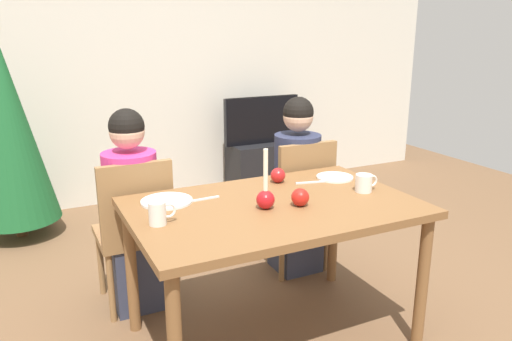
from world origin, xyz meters
TOP-DOWN VIEW (x-y plane):
  - ground_plane at (0.00, 0.00)m, footprint 7.68×7.68m
  - back_wall at (0.00, 2.60)m, footprint 6.40×0.10m
  - dining_table at (0.00, 0.00)m, footprint 1.40×0.90m
  - chair_left at (-0.56, 0.61)m, footprint 0.40×0.40m
  - chair_right at (0.51, 0.61)m, footprint 0.40×0.40m
  - person_left_child at (-0.56, 0.64)m, footprint 0.30×0.30m
  - person_right_child at (0.51, 0.64)m, footprint 0.30×0.30m
  - tv_stand at (1.08, 2.30)m, footprint 0.64×0.40m
  - tv at (1.08, 2.30)m, footprint 0.79×0.05m
  - christmas_tree at (-1.15, 2.07)m, footprint 0.62×0.62m
  - candle_centerpiece at (-0.07, -0.04)m, footprint 0.09×0.09m
  - plate_left at (-0.47, 0.26)m, footprint 0.26×0.26m
  - plate_right at (0.52, 0.23)m, footprint 0.21×0.21m
  - mug_left at (-0.58, -0.01)m, footprint 0.12×0.08m
  - mug_right at (0.52, -0.04)m, footprint 0.13×0.09m
  - fork_left at (-0.30, 0.21)m, footprint 0.18×0.02m
  - fork_right at (0.35, 0.21)m, footprint 0.18×0.05m
  - apple_near_candle at (0.19, 0.31)m, footprint 0.08×0.08m
  - apple_by_left_plate at (0.10, -0.08)m, footprint 0.09×0.09m

SIDE VIEW (x-z plane):
  - ground_plane at x=0.00m, z-range 0.00..0.00m
  - tv_stand at x=1.08m, z-range 0.00..0.48m
  - chair_left at x=-0.56m, z-range 0.06..0.96m
  - chair_right at x=0.51m, z-range 0.06..0.96m
  - person_left_child at x=-0.56m, z-range -0.02..1.16m
  - person_right_child at x=0.51m, z-range -0.02..1.16m
  - dining_table at x=0.00m, z-range 0.29..1.04m
  - tv at x=1.08m, z-range 0.48..0.94m
  - fork_left at x=-0.30m, z-range 0.75..0.76m
  - fork_right at x=0.35m, z-range 0.75..0.76m
  - plate_left at x=-0.47m, z-range 0.75..0.76m
  - plate_right at x=0.52m, z-range 0.75..0.76m
  - apple_near_candle at x=0.19m, z-range 0.75..0.83m
  - apple_by_left_plate at x=0.10m, z-range 0.75..0.84m
  - mug_right at x=0.52m, z-range 0.75..0.84m
  - mug_left at x=-0.58m, z-range 0.75..0.85m
  - candle_centerpiece at x=-0.07m, z-range 0.67..0.96m
  - christmas_tree at x=-1.15m, z-range 0.03..1.66m
  - back_wall at x=0.00m, z-range 0.00..2.60m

